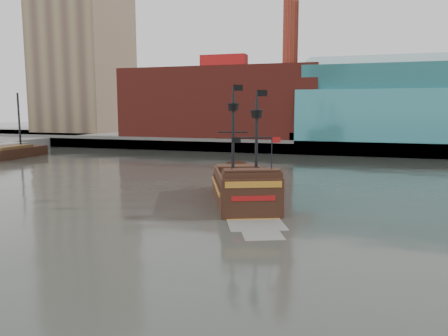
% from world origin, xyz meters
% --- Properties ---
extents(ground, '(400.00, 400.00, 0.00)m').
position_xyz_m(ground, '(0.00, 0.00, 0.00)').
color(ground, '#272824').
rests_on(ground, ground).
extents(promenade_far, '(220.00, 60.00, 2.00)m').
position_xyz_m(promenade_far, '(0.00, 92.00, 1.00)').
color(promenade_far, slate).
rests_on(promenade_far, ground).
extents(seawall, '(220.00, 1.00, 2.60)m').
position_xyz_m(seawall, '(0.00, 62.50, 1.30)').
color(seawall, '#4C4C49').
rests_on(seawall, ground).
extents(skyline, '(149.00, 45.00, 62.00)m').
position_xyz_m(skyline, '(5.21, 84.56, 24.55)').
color(skyline, '#756146').
rests_on(skyline, promenade_far).
extents(pirate_ship, '(10.18, 16.00, 11.55)m').
position_xyz_m(pirate_ship, '(-2.73, 18.16, 1.05)').
color(pirate_ship, black).
rests_on(pirate_ship, ground).
extents(docked_vessel, '(5.58, 19.14, 12.84)m').
position_xyz_m(docked_vessel, '(-50.86, 38.88, 0.82)').
color(docked_vessel, black).
rests_on(docked_vessel, ground).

